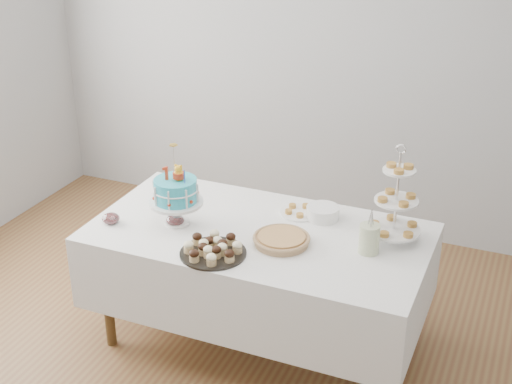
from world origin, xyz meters
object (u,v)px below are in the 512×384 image
at_px(birthday_cake, 176,203).
at_px(jam_bowl_b, 175,220).
at_px(utensil_pitcher, 369,238).
at_px(plate_stack, 323,213).
at_px(table, 259,265).
at_px(pie, 281,239).
at_px(pastry_plate, 299,211).
at_px(cupcake_tray, 213,248).
at_px(tiered_stand, 396,201).
at_px(jam_bowl_a, 111,219).

xyz_separation_m(birthday_cake, jam_bowl_b, (-0.00, -0.02, -0.10)).
bearing_deg(utensil_pitcher, plate_stack, 165.27).
relative_size(table, jam_bowl_b, 18.28).
distance_m(pie, pastry_plate, 0.39).
distance_m(jam_bowl_b, utensil_pitcher, 1.12).
height_order(cupcake_tray, pastry_plate, cupcake_tray).
bearing_deg(tiered_stand, plate_stack, 168.28).
bearing_deg(plate_stack, utensil_pitcher, -38.77).
height_order(birthday_cake, pie, birthday_cake).
distance_m(tiered_stand, utensil_pitcher, 0.26).
xyz_separation_m(tiered_stand, plate_stack, (-0.44, 0.09, -0.20)).
relative_size(table, cupcake_tray, 5.32).
xyz_separation_m(jam_bowl_b, utensil_pitcher, (1.11, 0.13, 0.06)).
bearing_deg(jam_bowl_b, jam_bowl_a, -160.36).
bearing_deg(jam_bowl_a, jam_bowl_b, 19.64).
height_order(birthday_cake, jam_bowl_b, birthday_cake).
distance_m(plate_stack, utensil_pitcher, 0.45).
bearing_deg(pie, plate_stack, 73.27).
relative_size(table, utensil_pitcher, 7.70).
height_order(cupcake_tray, pie, cupcake_tray).
height_order(cupcake_tray, jam_bowl_a, cupcake_tray).
bearing_deg(tiered_stand, utensil_pitcher, -115.49).
bearing_deg(cupcake_tray, table, 69.67).
distance_m(pie, jam_bowl_a, 1.02).
xyz_separation_m(birthday_cake, plate_stack, (0.76, 0.39, -0.09)).
bearing_deg(utensil_pitcher, jam_bowl_a, -146.21).
distance_m(cupcake_tray, pastry_plate, 0.69).
relative_size(cupcake_tray, pie, 1.13).
xyz_separation_m(tiered_stand, pastry_plate, (-0.59, 0.10, -0.22)).
height_order(birthday_cake, cupcake_tray, birthday_cake).
bearing_deg(plate_stack, jam_bowl_a, -154.46).
height_order(table, pie, pie).
height_order(table, tiered_stand, tiered_stand).
height_order(birthday_cake, utensil_pitcher, birthday_cake).
bearing_deg(plate_stack, jam_bowl_b, -151.89).
bearing_deg(utensil_pitcher, tiered_stand, 88.55).
bearing_deg(table, jam_bowl_a, -163.73).
bearing_deg(plate_stack, tiered_stand, -11.72).
height_order(pie, tiered_stand, tiered_stand).
bearing_deg(jam_bowl_b, plate_stack, 28.11).
bearing_deg(table, pastry_plate, 64.94).
relative_size(pastry_plate, jam_bowl_b, 2.25).
bearing_deg(pie, tiered_stand, 27.37).
relative_size(table, tiered_stand, 3.37).
distance_m(pastry_plate, jam_bowl_a, 1.11).
bearing_deg(jam_bowl_a, utensil_pitcher, 9.75).
height_order(plate_stack, jam_bowl_b, plate_stack).
height_order(pastry_plate, jam_bowl_b, jam_bowl_b).
xyz_separation_m(tiered_stand, utensil_pitcher, (-0.09, -0.19, -0.15)).
height_order(jam_bowl_a, utensil_pitcher, utensil_pitcher).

